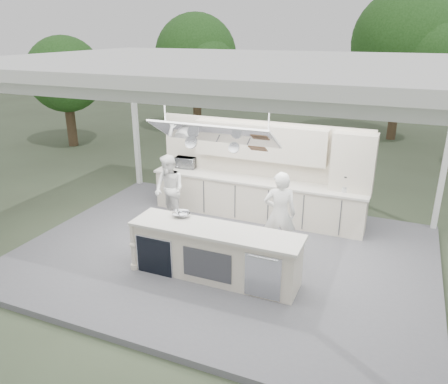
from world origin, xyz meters
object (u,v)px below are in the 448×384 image
at_px(back_counter, 256,198).
at_px(head_chef, 280,214).
at_px(sous_chef, 169,190).
at_px(demo_island, 214,253).

distance_m(back_counter, head_chef, 1.89).
bearing_deg(back_counter, sous_chef, -149.57).
xyz_separation_m(head_chef, sous_chef, (-2.74, 0.54, -0.07)).
bearing_deg(head_chef, demo_island, 39.19).
distance_m(demo_island, back_counter, 2.82).
height_order(demo_island, head_chef, head_chef).
xyz_separation_m(demo_island, head_chef, (0.83, 1.25, 0.39)).
relative_size(demo_island, head_chef, 1.80).
relative_size(head_chef, sous_chef, 1.08).
xyz_separation_m(back_counter, sous_chef, (-1.73, -1.02, 0.32)).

